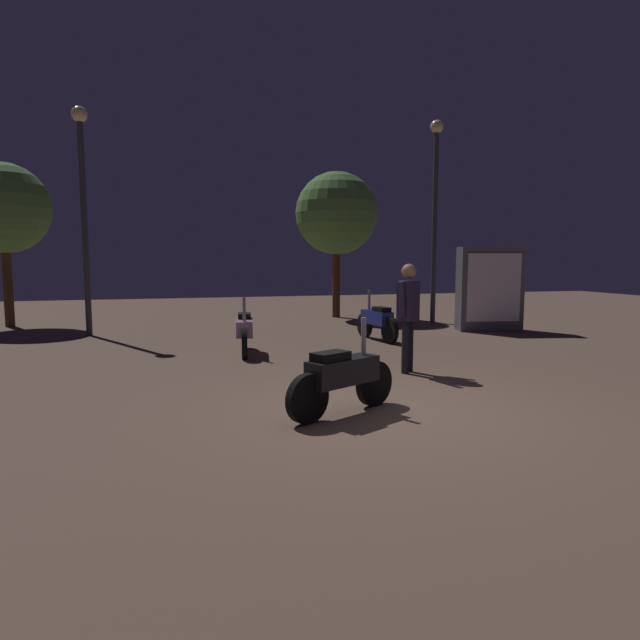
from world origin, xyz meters
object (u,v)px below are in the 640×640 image
person_rider_beside (408,308)px  streetlamp_far (83,193)px  motorcycle_blue_parked_right (377,321)px  kiosk_billboard (490,289)px  motorcycle_black_foreground (343,377)px  motorcycle_pink_parked_left (245,331)px  streetlamp_near (435,198)px

person_rider_beside → streetlamp_far: 8.38m
person_rider_beside → motorcycle_blue_parked_right: bearing=125.2°
streetlamp_far → person_rider_beside: bearing=-47.3°
kiosk_billboard → motorcycle_black_foreground: bearing=57.6°
motorcycle_pink_parked_left → person_rider_beside: person_rider_beside is taller
streetlamp_near → motorcycle_black_foreground: bearing=-123.0°
streetlamp_near → streetlamp_far: bearing=-178.2°
motorcycle_blue_parked_right → person_rider_beside: size_ratio=0.96×
person_rider_beside → streetlamp_far: size_ratio=0.33×
motorcycle_pink_parked_left → kiosk_billboard: 6.70m
motorcycle_pink_parked_left → streetlamp_far: size_ratio=0.32×
kiosk_billboard → streetlamp_near: bearing=-63.2°
motorcycle_blue_parked_right → person_rider_beside: bearing=157.8°
motorcycle_black_foreground → streetlamp_near: 10.23m
motorcycle_blue_parked_right → streetlamp_near: (2.80, 2.82, 3.06)m
motorcycle_blue_parked_right → person_rider_beside: (-0.80, -3.39, 0.60)m
motorcycle_black_foreground → kiosk_billboard: size_ratio=0.72×
motorcycle_blue_parked_right → kiosk_billboard: kiosk_billboard is taller
streetlamp_far → kiosk_billboard: size_ratio=2.50×
motorcycle_black_foreground → person_rider_beside: 2.69m
kiosk_billboard → motorcycle_blue_parked_right: bearing=25.1°
streetlamp_near → streetlamp_far: (-9.07, -0.28, -0.19)m
motorcycle_black_foreground → streetlamp_far: (-3.75, 7.92, 2.87)m
motorcycle_blue_parked_right → person_rider_beside: 3.53m
motorcycle_blue_parked_right → motorcycle_pink_parked_left: bearing=98.5°
person_rider_beside → streetlamp_near: 7.58m
person_rider_beside → streetlamp_far: bearing=-178.8°
motorcycle_pink_parked_left → person_rider_beside: (2.26, -2.43, 0.60)m
motorcycle_pink_parked_left → motorcycle_black_foreground: bearing=14.9°
streetlamp_near → kiosk_billboard: 3.19m
motorcycle_pink_parked_left → person_rider_beside: bearing=50.8°
motorcycle_black_foreground → streetlamp_far: size_ratio=0.29×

